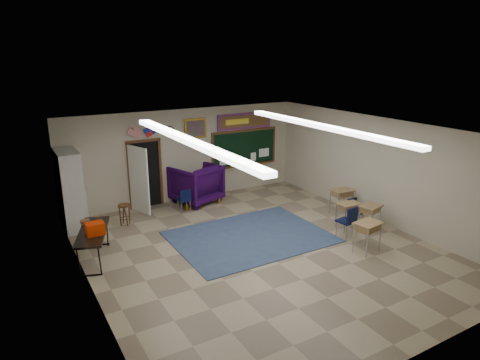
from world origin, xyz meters
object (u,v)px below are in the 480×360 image
student_desk_front_left (348,214)px  folding_table (94,244)px  student_desk_front_right (341,200)px  wingback_armchair (196,184)px  wooden_stool (125,214)px

student_desk_front_left → folding_table: folding_table is taller
student_desk_front_right → folding_table: size_ratio=0.41×
wingback_armchair → student_desk_front_left: wingback_armchair is taller
folding_table → wooden_stool: bearing=74.7°
student_desk_front_left → wooden_stool: student_desk_front_left is taller
student_desk_front_left → wooden_stool: size_ratio=1.22×
student_desk_front_left → wooden_stool: 6.26m
student_desk_front_left → wooden_stool: bearing=149.6°
wooden_stool → wingback_armchair: bearing=16.7°
wingback_armchair → folding_table: wingback_armchair is taller
wingback_armchair → student_desk_front_left: size_ratio=1.85×
wingback_armchair → wooden_stool: (-2.57, -0.77, -0.31)m
folding_table → wooden_stool: folding_table is taller
student_desk_front_left → student_desk_front_right: (0.60, 0.91, 0.02)m
student_desk_front_right → wooden_stool: (-5.89, 2.44, -0.12)m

